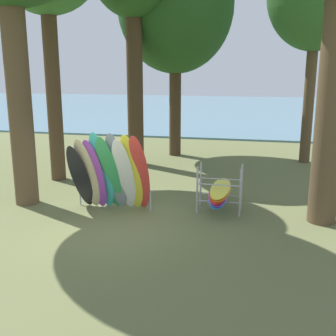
% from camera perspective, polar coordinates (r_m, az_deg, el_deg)
% --- Properties ---
extents(ground_plane, '(80.00, 80.00, 0.00)m').
position_cam_1_polar(ground_plane, '(10.30, -8.29, -7.57)').
color(ground_plane, '#60663D').
extents(lake_water, '(80.00, 36.00, 0.10)m').
position_cam_1_polar(lake_water, '(40.19, 7.79, 8.14)').
color(lake_water, slate).
rests_on(lake_water, ground).
extents(tree_far_left_back, '(4.76, 4.76, 8.97)m').
position_cam_1_polar(tree_far_left_back, '(18.07, 1.05, 21.46)').
color(tree_far_left_back, '#42301E').
rests_on(tree_far_left_back, ground).
extents(leaning_board_pile, '(2.18, 1.11, 2.20)m').
position_cam_1_polar(leaning_board_pile, '(10.79, -8.02, -0.83)').
color(leaning_board_pile, black).
rests_on(leaning_board_pile, ground).
extents(board_storage_rack, '(1.15, 2.13, 1.25)m').
position_cam_1_polar(board_storage_rack, '(10.98, 7.09, -3.31)').
color(board_storage_rack, '#9EA0A5').
rests_on(board_storage_rack, ground).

